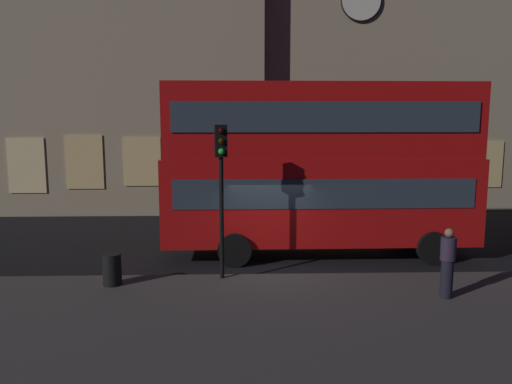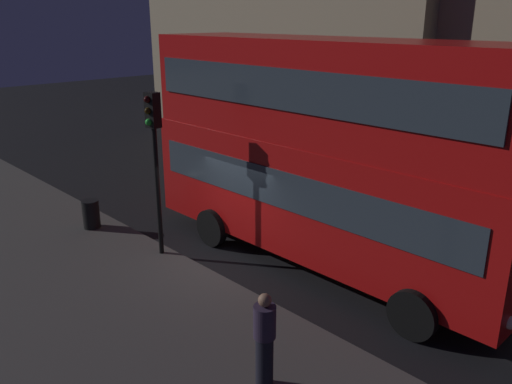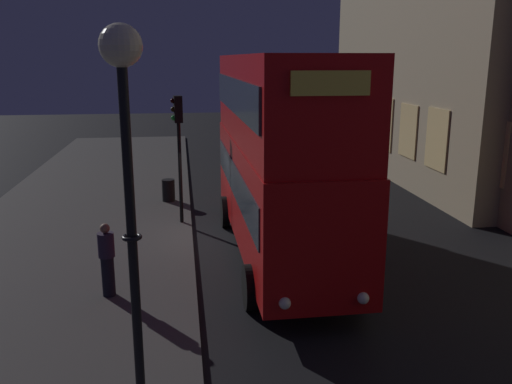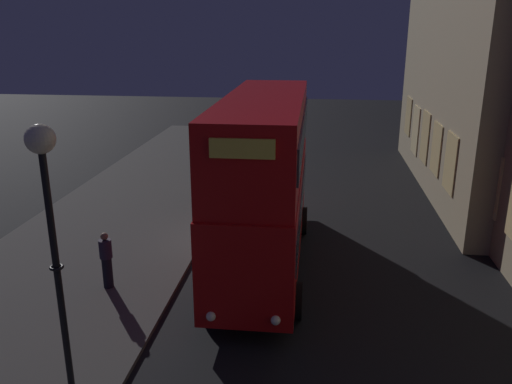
{
  "view_description": "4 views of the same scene",
  "coord_description": "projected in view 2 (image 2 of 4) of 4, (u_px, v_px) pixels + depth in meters",
  "views": [
    {
      "loc": [
        -0.87,
        -14.46,
        4.51
      ],
      "look_at": [
        -0.4,
        0.61,
        2.26
      ],
      "focal_mm": 35.56,
      "sensor_mm": 36.0,
      "label": 1
    },
    {
      "loc": [
        9.29,
        -7.83,
        6.01
      ],
      "look_at": [
        1.01,
        0.12,
        2.12
      ],
      "focal_mm": 36.53,
      "sensor_mm": 36.0,
      "label": 2
    },
    {
      "loc": [
        16.0,
        -0.92,
        5.45
      ],
      "look_at": [
        0.46,
        1.24,
        1.53
      ],
      "focal_mm": 37.65,
      "sensor_mm": 36.0,
      "label": 3
    },
    {
      "loc": [
        17.54,
        3.35,
        7.56
      ],
      "look_at": [
        -0.9,
        1.13,
        1.64
      ],
      "focal_mm": 36.55,
      "sensor_mm": 36.0,
      "label": 4
    }
  ],
  "objects": [
    {
      "name": "litter_bin",
      "position": [
        91.0,
        214.0,
        15.16
      ],
      "size": [
        0.49,
        0.49,
        0.84
      ],
      "primitive_type": "cylinder",
      "color": "black",
      "rests_on": "sidewalk_slab"
    },
    {
      "name": "double_decker_bus",
      "position": [
        323.0,
        146.0,
        12.39
      ],
      "size": [
        10.09,
        2.81,
        5.55
      ],
      "rotation": [
        0.0,
        0.0,
        0.01
      ],
      "color": "#B20F0F",
      "rests_on": "ground"
    },
    {
      "name": "traffic_light_near_kerb",
      "position": [
        154.0,
        141.0,
        12.68
      ],
      "size": [
        0.35,
        0.38,
        4.18
      ],
      "rotation": [
        0.0,
        0.0,
        0.14
      ],
      "color": "black",
      "rests_on": "sidewalk_slab"
    },
    {
      "name": "ground_plane",
      "position": [
        225.0,
        262.0,
        13.41
      ],
      "size": [
        80.0,
        80.0,
        0.0
      ],
      "primitive_type": "plane",
      "color": "black"
    },
    {
      "name": "pedestrian",
      "position": [
        265.0,
        340.0,
        8.47
      ],
      "size": [
        0.37,
        0.37,
        1.73
      ],
      "rotation": [
        0.0,
        0.0,
        4.92
      ],
      "color": "black",
      "rests_on": "sidewalk_slab"
    },
    {
      "name": "sidewalk_slab",
      "position": [
        60.0,
        327.0,
        10.51
      ],
      "size": [
        44.0,
        7.39,
        0.12
      ],
      "primitive_type": "cube",
      "color": "#423F3D",
      "rests_on": "ground"
    }
  ]
}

